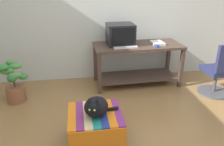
% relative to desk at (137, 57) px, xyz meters
% --- Properties ---
extents(ground_plane, '(14.00, 14.00, 0.00)m').
position_rel_desk_xyz_m(ground_plane, '(-0.53, -1.60, -0.50)').
color(ground_plane, olive).
extents(back_wall, '(8.00, 0.10, 2.60)m').
position_rel_desk_xyz_m(back_wall, '(-0.53, 0.45, 0.80)').
color(back_wall, silver).
rests_on(back_wall, ground_plane).
extents(desk, '(1.53, 0.69, 0.74)m').
position_rel_desk_xyz_m(desk, '(0.00, 0.00, 0.00)').
color(desk, '#4C382D').
rests_on(desk, ground_plane).
extents(tv_monitor, '(0.46, 0.42, 0.36)m').
position_rel_desk_xyz_m(tv_monitor, '(-0.30, 0.04, 0.41)').
color(tv_monitor, black).
rests_on(tv_monitor, desk).
extents(keyboard, '(0.41, 0.17, 0.02)m').
position_rel_desk_xyz_m(keyboard, '(-0.25, -0.15, 0.24)').
color(keyboard, beige).
rests_on(keyboard, desk).
extents(book, '(0.21, 0.27, 0.04)m').
position_rel_desk_xyz_m(book, '(0.34, -0.04, 0.25)').
color(book, white).
rests_on(book, desk).
extents(ottoman_with_blanket, '(0.60, 0.59, 0.40)m').
position_rel_desk_xyz_m(ottoman_with_blanket, '(-0.88, -1.53, -0.30)').
color(ottoman_with_blanket, '#4C4238').
rests_on(ottoman_with_blanket, ground_plane).
extents(cat, '(0.43, 0.37, 0.27)m').
position_rel_desk_xyz_m(cat, '(-0.87, -1.56, 0.01)').
color(cat, black).
rests_on(cat, ottoman_with_blanket).
extents(potted_plant, '(0.44, 0.33, 0.64)m').
position_rel_desk_xyz_m(potted_plant, '(-2.02, -0.34, -0.23)').
color(potted_plant, brown).
rests_on(potted_plant, ground_plane).
extents(office_chair, '(0.52, 0.52, 0.89)m').
position_rel_desk_xyz_m(office_chair, '(1.20, -0.62, -0.12)').
color(office_chair, '#4C4C51').
rests_on(office_chair, ground_plane).
extents(stapler, '(0.05, 0.11, 0.04)m').
position_rel_desk_xyz_m(stapler, '(0.27, -0.19, 0.25)').
color(stapler, '#2342B7').
rests_on(stapler, desk).
extents(pen, '(0.14, 0.03, 0.01)m').
position_rel_desk_xyz_m(pen, '(0.45, 0.03, 0.24)').
color(pen, '#2351B2').
rests_on(pen, desk).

